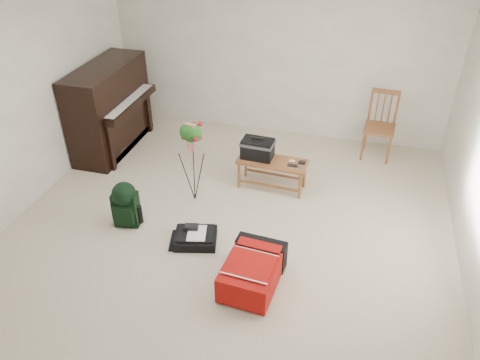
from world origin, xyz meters
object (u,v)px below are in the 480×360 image
(piano, at_px, (111,110))
(dining_chair, at_px, (380,126))
(red_suitcase, at_px, (254,267))
(green_backpack, at_px, (125,202))
(black_duffel, at_px, (196,237))
(bench, at_px, (262,153))
(flower_stand, at_px, (193,163))

(piano, distance_m, dining_chair, 3.83)
(red_suitcase, bearing_deg, green_backpack, 167.83)
(black_duffel, relative_size, green_backpack, 0.94)
(black_duffel, bearing_deg, green_backpack, 160.09)
(bench, distance_m, green_backpack, 1.80)
(black_duffel, bearing_deg, flower_stand, 97.00)
(piano, xyz_separation_m, bench, (2.33, -0.42, -0.12))
(piano, distance_m, black_duffel, 2.62)
(dining_chair, distance_m, black_duffel, 3.15)
(red_suitcase, distance_m, flower_stand, 1.61)
(green_backpack, bearing_deg, red_suitcase, -24.34)
(green_backpack, bearing_deg, flower_stand, 41.58)
(bench, relative_size, red_suitcase, 1.16)
(black_duffel, relative_size, flower_stand, 0.48)
(bench, bearing_deg, red_suitcase, -76.32)
(black_duffel, distance_m, green_backpack, 0.91)
(red_suitcase, bearing_deg, dining_chair, 73.63)
(piano, bearing_deg, flower_stand, -31.01)
(black_duffel, distance_m, flower_stand, 0.95)
(piano, height_order, flower_stand, piano)
(bench, distance_m, dining_chair, 1.86)
(dining_chair, bearing_deg, flower_stand, -136.88)
(bench, height_order, flower_stand, flower_stand)
(dining_chair, distance_m, green_backpack, 3.65)
(bench, height_order, red_suitcase, bench)
(bench, bearing_deg, flower_stand, -140.49)
(red_suitcase, relative_size, green_backpack, 1.39)
(red_suitcase, bearing_deg, flower_stand, 136.46)
(bench, height_order, black_duffel, bench)
(bench, bearing_deg, green_backpack, -134.10)
(dining_chair, xyz_separation_m, red_suitcase, (-1.10, -2.90, -0.30))
(green_backpack, xyz_separation_m, flower_stand, (0.58, 0.68, 0.22))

